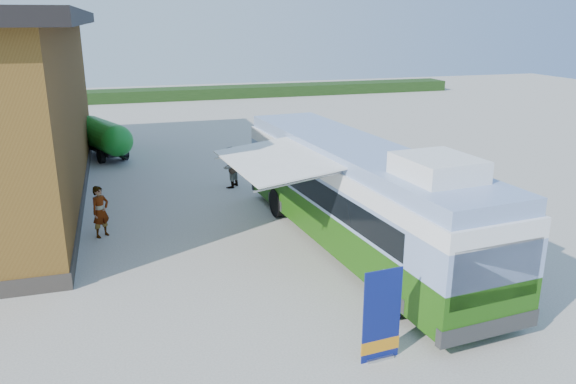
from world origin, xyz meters
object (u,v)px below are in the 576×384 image
object	(u,v)px
banner	(381,324)
person_b	(230,167)
bus	(357,193)
person_a	(101,212)
slurry_tanker	(103,136)
picnic_table	(390,250)

from	to	relation	value
banner	person_b	world-z (taller)	banner
bus	person_a	xyz separation A→B (m)	(-7.91, 3.49, -1.00)
banner	person_a	size ratio (longest dim) A/B	1.20
bus	person_a	bearing A→B (deg)	151.17
banner	person_a	distance (m)	11.16
banner	slurry_tanker	world-z (taller)	banner
picnic_table	person_b	world-z (taller)	person_b
person_a	slurry_tanker	bearing A→B (deg)	51.98
picnic_table	banner	bearing A→B (deg)	-111.63
person_b	slurry_tanker	xyz separation A→B (m)	(-5.37, 7.46, 0.27)
person_a	slurry_tanker	world-z (taller)	slurry_tanker
picnic_table	person_b	size ratio (longest dim) A/B	0.85
picnic_table	person_b	distance (m)	10.22
banner	slurry_tanker	distance (m)	22.26
person_b	picnic_table	bearing A→B (deg)	57.78
picnic_table	slurry_tanker	distance (m)	19.15
bus	picnic_table	distance (m)	2.22
banner	picnic_table	xyz separation A→B (m)	(2.36, 4.21, -0.29)
person_a	person_b	xyz separation A→B (m)	(5.37, 4.54, 0.01)
bus	person_a	size ratio (longest dim) A/B	7.28
person_b	person_a	bearing A→B (deg)	-8.63
picnic_table	person_a	distance (m)	9.82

